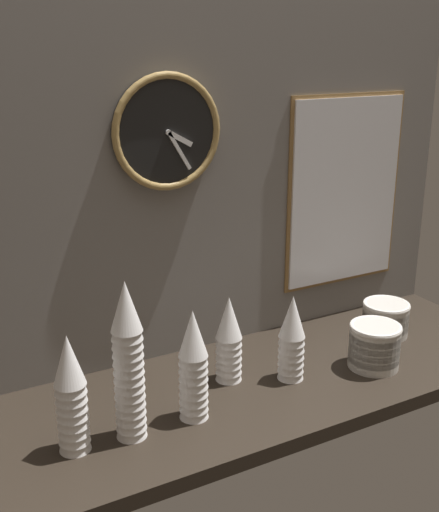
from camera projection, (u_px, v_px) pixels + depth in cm
name	position (u px, v px, depth cm)	size (l,w,h in cm)	color
ground_plane	(267.00, 382.00, 177.37)	(160.00, 56.00, 4.00)	black
wall_tiled_back	(220.00, 171.00, 182.07)	(160.00, 3.00, 105.00)	slate
cup_stack_center	(229.00, 339.00, 171.29)	(7.22, 7.22, 24.22)	white
cup_stack_center_left	(193.00, 365.00, 153.09)	(7.22, 7.22, 28.36)	white
cup_stack_center_right	(292.00, 338.00, 171.98)	(7.22, 7.22, 24.22)	white
cup_stack_far_left	(71.00, 394.00, 140.51)	(7.22, 7.22, 28.36)	white
cup_stack_left	(128.00, 362.00, 143.86)	(7.22, 7.22, 38.73)	white
bowl_stack_far_right	(385.00, 318.00, 200.15)	(14.56, 14.56, 10.66)	beige
bowl_stack_right	(374.00, 345.00, 179.90)	(14.56, 14.56, 12.82)	beige
wall_clock	(167.00, 132.00, 167.51)	(30.91, 2.70, 30.91)	black
menu_board	(345.00, 192.00, 203.66)	(43.60, 1.32, 61.02)	olive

